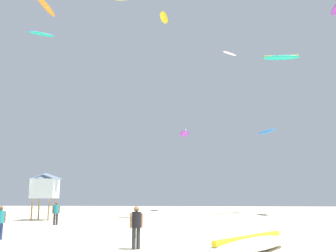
# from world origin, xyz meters

# --- Properties ---
(person_foreground) EXTENTS (0.53, 0.40, 1.78)m
(person_foreground) POSITION_xyz_m (-0.30, 5.93, 1.04)
(person_foreground) COLOR #2D2D33
(person_foreground) RESTS_ON ground
(person_midground) EXTENTS (0.38, 0.48, 1.68)m
(person_midground) POSITION_xyz_m (-7.72, 8.66, 0.98)
(person_midground) COLOR navy
(person_midground) RESTS_ON ground
(person_left) EXTENTS (0.49, 0.39, 1.71)m
(person_left) POSITION_xyz_m (-8.18, 17.68, 1.00)
(person_left) COLOR #2D2D33
(person_left) RESTS_ON ground
(kite_grounded_near) EXTENTS (4.55, 5.23, 0.66)m
(kite_grounded_near) POSITION_xyz_m (4.38, 5.57, 0.31)
(kite_grounded_near) COLOR white
(kite_grounded_near) RESTS_ON ground
(lifeguard_tower) EXTENTS (2.30, 2.30, 4.15)m
(lifeguard_tower) POSITION_xyz_m (-11.15, 22.63, 3.05)
(lifeguard_tower) COLOR #8C704C
(lifeguard_tower) RESTS_ON ground
(kite_aloft_0) EXTENTS (1.91, 1.80, 0.41)m
(kite_aloft_0) POSITION_xyz_m (6.26, 28.61, 17.39)
(kite_aloft_0) COLOR white
(kite_aloft_1) EXTENTS (3.49, 2.66, 0.46)m
(kite_aloft_1) POSITION_xyz_m (-17.91, 35.05, 23.33)
(kite_aloft_1) COLOR #19B29E
(kite_aloft_3) EXTENTS (1.81, 4.61, 0.57)m
(kite_aloft_3) POSITION_xyz_m (0.92, 41.88, 10.71)
(kite_aloft_3) COLOR purple
(kite_aloft_4) EXTENTS (2.31, 3.69, 0.63)m
(kite_aloft_4) POSITION_xyz_m (11.45, 36.75, 10.03)
(kite_aloft_4) COLOR blue
(kite_aloft_6) EXTENTS (1.02, 3.56, 0.87)m
(kite_aloft_6) POSITION_xyz_m (-9.52, 16.52, 17.12)
(kite_aloft_6) COLOR orange
(kite_aloft_7) EXTENTS (1.48, 3.73, 0.77)m
(kite_aloft_7) POSITION_xyz_m (-1.74, 38.74, 26.97)
(kite_aloft_7) COLOR yellow
(kite_aloft_8) EXTENTS (4.50, 1.37, 0.52)m
(kite_aloft_8) POSITION_xyz_m (12.99, 33.40, 18.58)
(kite_aloft_8) COLOR #19B29E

